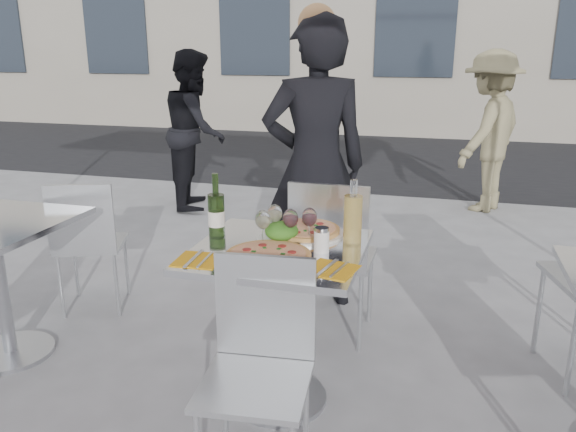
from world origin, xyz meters
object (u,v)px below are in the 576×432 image
(pizza_far, at_px, (305,231))
(wineglass_white_a, at_px, (263,221))
(chair_far, at_px, (332,248))
(pizza_near, at_px, (268,255))
(side_chair_lfar, at_px, (87,236))
(napkin_left, at_px, (198,260))
(chair_near, at_px, (260,353))
(napkin_right, at_px, (332,269))
(wineglass_red_b, at_px, (309,218))
(main_table, at_px, (279,293))
(pedestrian_b, at_px, (489,132))
(wine_bottle, at_px, (216,213))
(pedestrian_a, at_px, (195,130))
(wineglass_white_b, at_px, (275,215))
(sugar_shaker, at_px, (322,240))
(carafe, at_px, (353,219))
(woman_diner, at_px, (315,167))
(salad_plate, at_px, (282,233))
(wineglass_red_a, at_px, (291,220))

(pizza_far, height_order, wineglass_white_a, wineglass_white_a)
(chair_far, height_order, pizza_near, chair_far)
(side_chair_lfar, bearing_deg, napkin_left, 123.04)
(chair_near, relative_size, napkin_right, 3.95)
(pizza_near, relative_size, napkin_right, 1.66)
(wineglass_red_b, bearing_deg, main_table, -134.63)
(side_chair_lfar, bearing_deg, pedestrian_b, -148.83)
(pizza_near, height_order, wine_bottle, wine_bottle)
(chair_far, bearing_deg, pedestrian_a, -51.26)
(main_table, xyz_separation_m, wineglass_white_b, (-0.05, 0.12, 0.32))
(pizza_near, xyz_separation_m, sugar_shaker, (0.19, 0.13, 0.04))
(carafe, height_order, wineglass_white_b, carafe)
(woman_diner, height_order, pizza_far, woman_diner)
(pedestrian_b, distance_m, napkin_right, 3.97)
(carafe, bearing_deg, main_table, -156.89)
(pedestrian_a, distance_m, wine_bottle, 3.32)
(chair_far, relative_size, pedestrian_a, 0.58)
(salad_plate, bearing_deg, carafe, 5.54)
(woman_diner, xyz_separation_m, wineglass_white_a, (0.02, -1.07, -0.03))
(main_table, distance_m, pedestrian_b, 3.86)
(wineglass_red_b, bearing_deg, chair_far, 89.76)
(carafe, relative_size, sugar_shaker, 2.71)
(main_table, height_order, carafe, carafe)
(wineglass_red_a, bearing_deg, chair_near, -87.31)
(pizza_far, bearing_deg, wine_bottle, -157.64)
(main_table, height_order, napkin_left, napkin_left)
(main_table, xyz_separation_m, napkin_left, (-0.27, -0.23, 0.21))
(carafe, xyz_separation_m, napkin_left, (-0.57, -0.36, -0.11))
(woman_diner, xyz_separation_m, wineglass_red_b, (0.20, -0.98, -0.03))
(salad_plate, bearing_deg, pedestrian_a, 121.02)
(pedestrian_a, xyz_separation_m, pizza_far, (1.85, -2.82, -0.02))
(pizza_near, distance_m, wineglass_white_a, 0.19)
(pedestrian_a, bearing_deg, main_table, -168.87)
(carafe, bearing_deg, salad_plate, -174.46)
(woman_diner, xyz_separation_m, pizza_far, (0.16, -0.88, -0.12))
(salad_plate, bearing_deg, pizza_near, -88.11)
(carafe, distance_m, napkin_right, 0.33)
(pizza_far, bearing_deg, napkin_right, -62.80)
(chair_far, height_order, pedestrian_b, pedestrian_b)
(woman_diner, relative_size, carafe, 6.10)
(wineglass_red_a, height_order, wineglass_red_b, same)
(woman_diner, bearing_deg, pedestrian_a, -73.34)
(carafe, xyz_separation_m, napkin_right, (-0.03, -0.31, -0.11))
(pizza_far, relative_size, wineglass_white_a, 2.27)
(carafe, bearing_deg, side_chair_lfar, 165.13)
(main_table, xyz_separation_m, wine_bottle, (-0.31, 0.06, 0.32))
(pedestrian_b, distance_m, wineglass_red_b, 3.72)
(woman_diner, distance_m, wineglass_red_a, 1.03)
(wine_bottle, bearing_deg, wineglass_red_b, 6.61)
(pedestrian_b, xyz_separation_m, sugar_shaker, (-0.88, -3.70, 0.01))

